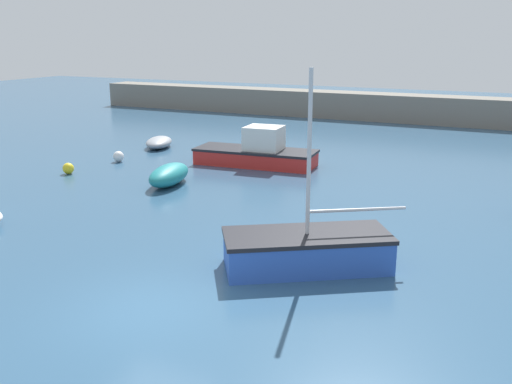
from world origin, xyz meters
The scene contains 8 objects.
ground_plane centered at (0.00, 0.00, -0.10)m, with size 120.00×120.00×0.20m, color #2D5170.
harbor_breakwater centered at (0.00, 33.31, 1.00)m, with size 54.21×2.48×2.00m, color slate.
cabin_cruiser_white centered at (-4.21, 15.17, 0.65)m, with size 6.20×2.59×1.97m.
open_tender_yellow centered at (-6.05, 10.02, 0.45)m, with size 1.81×3.22×0.89m.
sailboat_tall_mast centered at (2.54, 3.95, 0.53)m, with size 4.87×4.06×5.50m.
rowboat_white_midwater centered at (-11.34, 16.94, 0.30)m, with size 2.35×3.06×0.60m.
mooring_buoy_white centered at (-11.00, 12.82, 0.28)m, with size 0.55×0.55×0.55m, color white.
mooring_buoy_yellow centered at (-11.45, 9.70, 0.26)m, with size 0.52×0.52×0.52m, color yellow.
Camera 1 is at (7.57, -10.07, 6.30)m, focal length 40.00 mm.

